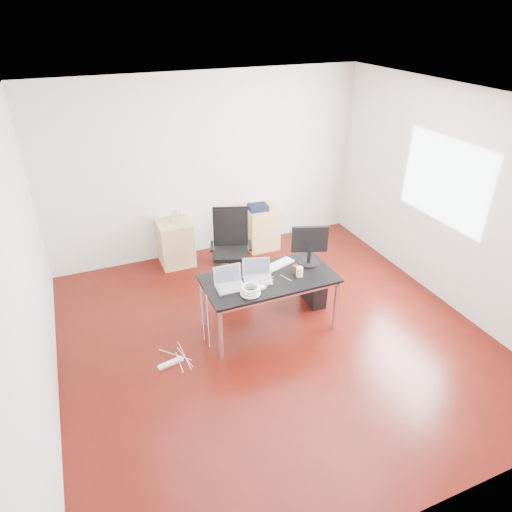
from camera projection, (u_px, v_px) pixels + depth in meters
name	position (u px, v px, depth m)	size (l,w,h in m)	color
room_shell	(278.00, 234.00, 5.00)	(5.00, 5.00, 5.00)	#3D0B07
desk	(269.00, 281.00, 5.51)	(1.60, 0.80, 0.73)	black
office_chair	(231.00, 244.00, 6.50)	(0.61, 0.63, 1.08)	black
filing_cabinet_left	(176.00, 243.00, 7.07)	(0.50, 0.50, 0.70)	tan
filing_cabinet_right	(261.00, 228.00, 7.56)	(0.50, 0.50, 0.70)	tan
pc_tower	(313.00, 288.00, 6.21)	(0.20, 0.45, 0.44)	black
wastebasket	(220.00, 255.00, 7.17)	(0.24, 0.24, 0.28)	black
power_strip	(171.00, 363.00, 5.21)	(0.30, 0.06, 0.04)	white
laptop_left	(230.00, 282.00, 5.28)	(0.34, 0.26, 0.23)	silver
laptop_right	(257.00, 275.00, 5.43)	(0.39, 0.34, 0.23)	silver
monitor	(310.00, 243.00, 5.64)	(0.44, 0.26, 0.51)	black
keyboard	(278.00, 265.00, 5.72)	(0.44, 0.14, 0.02)	white
cup_white	(300.00, 272.00, 5.48)	(0.08, 0.08, 0.12)	white
cup_brown	(296.00, 269.00, 5.55)	(0.08, 0.08, 0.10)	#54351C
cable_coil	(250.00, 290.00, 5.14)	(0.24, 0.24, 0.11)	white
power_adapter	(262.00, 287.00, 5.27)	(0.07, 0.07, 0.03)	white
speaker	(174.00, 216.00, 6.89)	(0.09, 0.08, 0.18)	#9E9E9E
navy_garment	(258.00, 207.00, 7.29)	(0.30, 0.24, 0.09)	black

